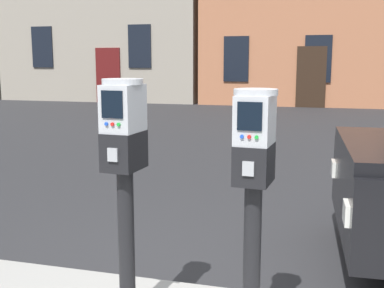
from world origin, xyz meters
name	(u,v)px	position (x,y,z in m)	size (l,w,h in m)	color
parking_meter_near_kerb	(124,158)	(-0.53, -0.34, 1.08)	(0.23, 0.26, 1.37)	black
parking_meter_twin_adjacent	(254,171)	(0.17, -0.34, 1.05)	(0.23, 0.26, 1.32)	black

